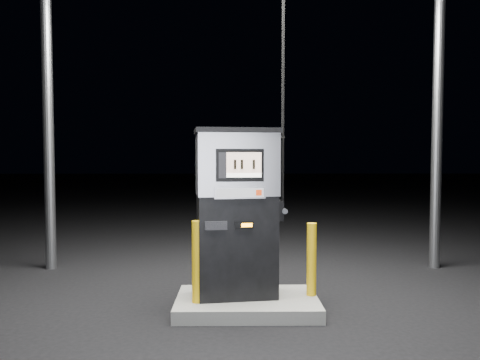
{
  "coord_description": "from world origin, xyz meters",
  "views": [
    {
      "loc": [
        -0.14,
        -5.23,
        1.76
      ],
      "look_at": [
        -0.08,
        0.0,
        1.48
      ],
      "focal_mm": 35.0,
      "sensor_mm": 36.0,
      "label": 1
    }
  ],
  "objects": [
    {
      "name": "bollard_right",
      "position": [
        0.74,
        0.06,
        0.57
      ],
      "size": [
        0.14,
        0.14,
        0.83
      ],
      "primitive_type": "cylinder",
      "rotation": [
        0.0,
        0.0,
        -0.35
      ],
      "color": "yellow",
      "rests_on": "pump_island"
    },
    {
      "name": "fuel_dispenser",
      "position": [
        -0.12,
        0.06,
        1.13
      ],
      "size": [
        1.09,
        0.69,
        3.96
      ],
      "rotation": [
        0.0,
        0.0,
        0.13
      ],
      "color": "black",
      "rests_on": "pump_island"
    },
    {
      "name": "bollard_left",
      "position": [
        -0.55,
        -0.18,
        0.6
      ],
      "size": [
        0.12,
        0.12,
        0.9
      ],
      "primitive_type": "cylinder",
      "rotation": [
        0.0,
        0.0,
        0.04
      ],
      "color": "yellow",
      "rests_on": "pump_island"
    },
    {
      "name": "pump_island",
      "position": [
        0.0,
        0.0,
        0.07
      ],
      "size": [
        1.6,
        1.0,
        0.15
      ],
      "primitive_type": "cube",
      "color": "#62635E",
      "rests_on": "ground"
    },
    {
      "name": "ground",
      "position": [
        0.0,
        0.0,
        0.0
      ],
      "size": [
        80.0,
        80.0,
        0.0
      ],
      "primitive_type": "plane",
      "color": "black",
      "rests_on": "ground"
    }
  ]
}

